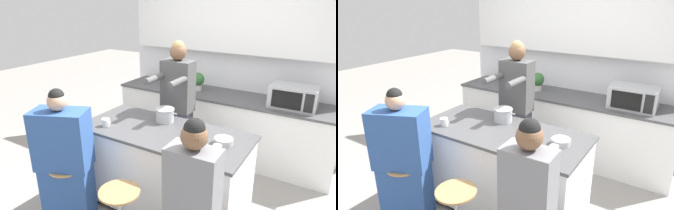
% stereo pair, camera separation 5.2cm
% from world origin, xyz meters
% --- Properties ---
extents(ground_plane, '(16.00, 16.00, 0.00)m').
position_xyz_m(ground_plane, '(0.00, 0.00, 0.00)').
color(ground_plane, gray).
extents(wall_back, '(3.34, 0.22, 2.70)m').
position_xyz_m(wall_back, '(0.00, 1.83, 1.54)').
color(wall_back, white).
rests_on(wall_back, ground_plane).
extents(back_counter, '(3.10, 0.68, 0.90)m').
position_xyz_m(back_counter, '(0.00, 1.51, 0.45)').
color(back_counter, white).
rests_on(back_counter, ground_plane).
extents(kitchen_island, '(1.74, 0.80, 0.92)m').
position_xyz_m(kitchen_island, '(0.00, 0.00, 0.46)').
color(kitchen_island, black).
rests_on(kitchen_island, ground_plane).
extents(bar_stool_leftmost, '(0.38, 0.38, 0.63)m').
position_xyz_m(bar_stool_leftmost, '(-0.69, -0.67, 0.33)').
color(bar_stool_leftmost, tan).
rests_on(bar_stool_leftmost, ground_plane).
extents(person_cooking, '(0.37, 0.56, 1.73)m').
position_xyz_m(person_cooking, '(-0.19, 0.60, 0.87)').
color(person_cooking, '#383842').
rests_on(person_cooking, ground_plane).
extents(person_wrapped_blanket, '(0.58, 0.47, 1.42)m').
position_xyz_m(person_wrapped_blanket, '(-0.70, -0.68, 0.66)').
color(person_wrapped_blanket, '#2D5193').
rests_on(person_wrapped_blanket, ground_plane).
extents(cooking_pot, '(0.30, 0.21, 0.14)m').
position_xyz_m(cooking_pot, '(-0.12, 0.21, 0.99)').
color(cooking_pot, '#B7BABC').
rests_on(cooking_pot, kitchen_island).
extents(fruit_bowl, '(0.17, 0.17, 0.06)m').
position_xyz_m(fruit_bowl, '(0.62, 0.03, 0.95)').
color(fruit_bowl, '#B7BABC').
rests_on(fruit_bowl, kitchen_island).
extents(coffee_cup_near, '(0.11, 0.08, 0.08)m').
position_xyz_m(coffee_cup_near, '(-0.58, -0.22, 0.96)').
color(coffee_cup_near, white).
rests_on(coffee_cup_near, kitchen_island).
extents(coffee_cup_far, '(0.11, 0.08, 0.09)m').
position_xyz_m(coffee_cup_far, '(0.65, -0.18, 0.96)').
color(coffee_cup_far, white).
rests_on(coffee_cup_far, kitchen_island).
extents(microwave, '(0.55, 0.37, 0.28)m').
position_xyz_m(microwave, '(0.96, 1.46, 1.04)').
color(microwave, '#B2B5B7').
rests_on(microwave, back_counter).
extents(potted_plant, '(0.19, 0.19, 0.27)m').
position_xyz_m(potted_plant, '(-0.37, 1.51, 1.05)').
color(potted_plant, beige).
rests_on(potted_plant, back_counter).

